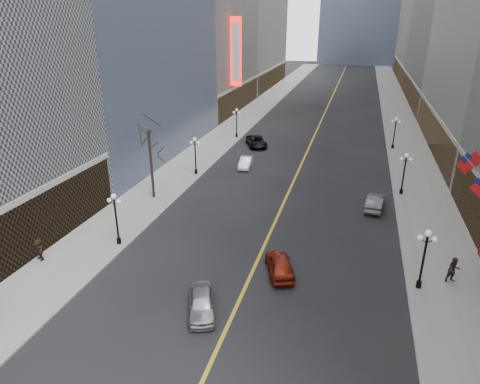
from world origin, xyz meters
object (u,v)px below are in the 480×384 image
Objects in this scene: streetlamp_east_3 at (395,130)px; car_sb_mid at (280,265)px; streetlamp_west_2 at (195,152)px; streetlamp_west_3 at (237,120)px; car_nb_far at (257,141)px; car_nb_near at (202,303)px; streetlamp_east_1 at (425,253)px; streetlamp_west_1 at (116,214)px; car_sb_far at (375,202)px; streetlamp_east_2 at (404,169)px; car_nb_mid at (246,162)px.

streetlamp_east_3 is 37.99m from car_sb_mid.
streetlamp_west_2 is 1.00× the size of streetlamp_west_3.
streetlamp_west_3 is at bearing 112.72° from car_nb_far.
streetlamp_west_2 is 1.06× the size of car_nb_near.
streetlamp_east_1 is at bearing -83.13° from car_nb_far.
streetlamp_west_1 is 24.84m from car_sb_far.
streetlamp_east_1 is 1.00× the size of streetlamp_west_1.
streetlamp_east_3 is at bearing 37.33° from streetlamp_west_2.
streetlamp_east_2 is 0.83× the size of car_nb_far.
car_nb_near is at bearing -77.02° from streetlamp_west_3.
streetlamp_west_3 is at bearing 90.00° from streetlamp_west_1.
streetlamp_east_1 is 13.87m from car_sb_far.
streetlamp_east_3 is at bearing -89.84° from car_sb_far.
car_nb_far is at bearing 73.52° from streetlamp_west_2.
car_sb_mid is (9.62, -32.75, -0.00)m from car_nb_far.
streetlamp_west_1 is 1.00× the size of streetlamp_west_2.
car_nb_near is (9.80, -42.51, -2.18)m from streetlamp_west_3.
car_sb_mid is at bearing -97.93° from car_nb_far.
streetlamp_west_3 is 43.68m from car_nb_near.
streetlamp_west_1 is 0.83× the size of car_nb_far.
car_nb_mid is at bearing 129.62° from streetlamp_east_1.
streetlamp_west_1 is at bearing -108.29° from car_nb_mid.
streetlamp_east_2 is 1.13× the size of car_nb_mid.
car_sb_far is at bearing -121.38° from streetlamp_east_2.
car_nb_mid is at bearing -89.44° from car_sb_mid.
car_sb_far is at bearing -97.07° from streetlamp_east_3.
streetlamp_west_2 is 0.83× the size of car_nb_far.
streetlamp_west_2 is at bearing -73.66° from car_sb_mid.
streetlamp_east_3 is at bearing 90.00° from streetlamp_east_1.
streetlamp_east_1 is at bearing -37.33° from streetlamp_west_2.
streetlamp_east_1 is 10.05m from car_sb_mid.
streetlamp_east_2 is at bearing -114.16° from car_sb_far.
streetlamp_west_3 is at bearing 81.59° from car_nb_near.
streetlamp_east_2 is 24.10m from car_nb_far.
streetlamp_east_1 is 15.41m from car_nb_near.
streetlamp_west_2 reaches higher than car_sb_far.
car_sb_mid reaches higher than car_sb_far.
car_sb_mid is 0.98× the size of car_sb_far.
streetlamp_east_2 is at bearing 0.00° from streetlamp_west_2.
car_sb_mid is at bearing -53.48° from streetlamp_west_2.
streetlamp_east_2 reaches higher than car_nb_far.
streetlamp_west_2 is 18.00m from streetlamp_west_3.
streetlamp_east_3 is 19.93m from car_nb_far.
streetlamp_west_1 reaches higher than car_sb_far.
car_sb_mid is at bearing -104.97° from streetlamp_east_3.
car_nb_mid is 24.58m from car_sb_mid.
car_nb_mid is at bearing -108.91° from car_nb_far.
streetlamp_east_3 is (0.00, 18.00, 0.00)m from streetlamp_east_2.
streetlamp_east_3 is 22.87m from car_sb_far.
streetlamp_east_1 and streetlamp_west_2 have the same top height.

